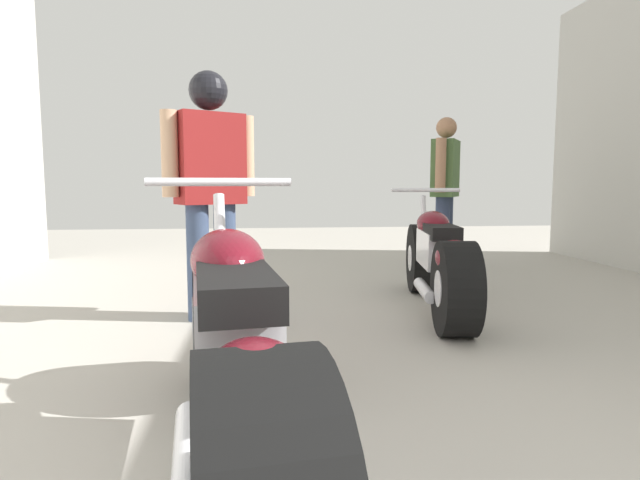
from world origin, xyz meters
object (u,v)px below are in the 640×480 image
Objects in this scene: motorcycle_maroon_cruiser at (234,359)px; mechanic_in_blue at (445,184)px; mechanic_with_helmet at (210,173)px; motorcycle_black_naked at (437,261)px.

mechanic_in_blue reaches higher than motorcycle_maroon_cruiser.
motorcycle_maroon_cruiser is 4.50m from mechanic_in_blue.
mechanic_with_helmet is at bearing -140.71° from mechanic_in_blue.
mechanic_in_blue is (2.07, 3.96, 0.55)m from motorcycle_maroon_cruiser.
motorcycle_black_naked is 1.17× the size of mechanic_in_blue.
mechanic_in_blue is at bearing 69.23° from motorcycle_black_naked.
motorcycle_maroon_cruiser is 1.06× the size of motorcycle_black_naked.
mechanic_in_blue is 0.98× the size of mechanic_with_helmet.
mechanic_with_helmet reaches higher than motorcycle_black_naked.
mechanic_with_helmet reaches higher than mechanic_in_blue.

